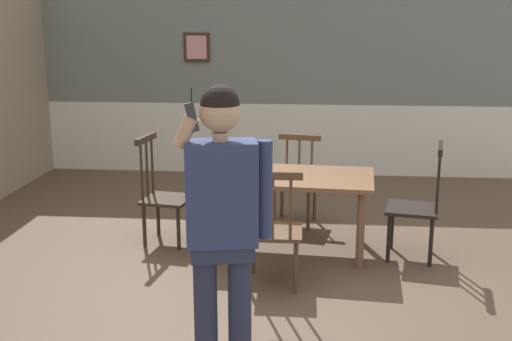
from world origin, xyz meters
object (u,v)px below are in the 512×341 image
Objects in this scene: chair_by_doorway at (296,180)px; chair_at_table_head at (163,195)px; chair_opposite_corner at (417,205)px; chair_near_window at (274,229)px; person_figure at (223,214)px; dining_table at (286,184)px.

chair_by_doorway is 1.44m from chair_at_table_head.
chair_by_doorway is at bearing 61.79° from chair_opposite_corner.
chair_by_doorway is at bearing 84.59° from chair_near_window.
chair_by_doorway is at bearing 128.20° from chair_at_table_head.
dining_table is at bearing -108.41° from person_figure.
person_figure is (-1.45, -2.07, 0.54)m from chair_opposite_corner.
person_figure is at bearing -99.59° from chair_near_window.
person_figure reaches higher than chair_at_table_head.
chair_opposite_corner is at bearing -4.89° from dining_table.
chair_near_window reaches higher than chair_by_doorway.
chair_at_table_head is at bearing -79.55° from person_figure.
chair_near_window reaches higher than dining_table.
dining_table is at bearing 93.67° from chair_at_table_head.
dining_table is 1.19m from chair_at_table_head.
chair_by_doorway is (0.13, 1.63, -0.01)m from chair_near_window.
chair_opposite_corner is (1.24, 0.71, 0.02)m from chair_near_window.
dining_table is 1.58× the size of chair_at_table_head.
chair_opposite_corner reaches higher than dining_table.
chair_opposite_corner reaches higher than chair_by_doorway.
chair_at_table_head is 0.59× the size of person_figure.
chair_near_window is 1.08× the size of chair_by_doorway.
chair_opposite_corner is (1.18, -0.10, -0.14)m from dining_table.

